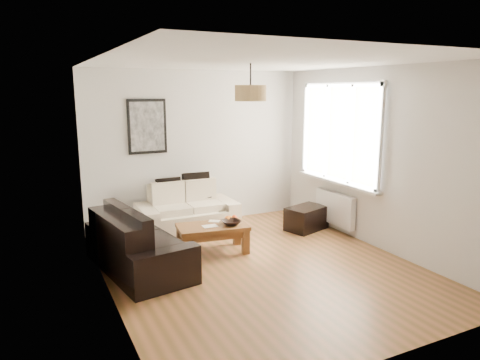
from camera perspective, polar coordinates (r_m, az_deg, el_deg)
name	(u,v)px	position (r m, az deg, el deg)	size (l,w,h in m)	color
floor	(260,267)	(5.89, 2.63, -11.12)	(4.50, 4.50, 0.00)	brown
ceiling	(262,62)	(5.45, 2.89, 15.01)	(3.80, 4.50, 0.00)	white
wall_back	(197,148)	(7.55, -5.55, 4.10)	(3.80, 0.04, 2.60)	silver
wall_front	(397,213)	(3.76, 19.59, -4.03)	(3.80, 0.04, 2.60)	silver
wall_left	(105,183)	(4.91, -17.05, -0.34)	(0.04, 4.50, 2.60)	silver
wall_right	(377,159)	(6.64, 17.26, 2.63)	(0.04, 4.50, 2.60)	silver
window_bay	(340,133)	(7.18, 12.79, 5.90)	(0.14, 1.90, 1.60)	white
radiator	(335,208)	(7.37, 12.12, -3.58)	(0.10, 0.90, 0.52)	white
poster	(147,126)	(7.22, -11.89, 6.77)	(0.62, 0.04, 0.87)	black
pendant_shade	(250,93)	(5.70, 1.36, 11.15)	(0.40, 0.40, 0.20)	tan
loveseat_cream	(187,209)	(7.17, -6.83, -3.79)	(1.54, 0.84, 0.77)	beige
sofa_leather	(139,241)	(5.83, -12.95, -7.73)	(1.72, 0.84, 0.75)	black
coffee_table	(213,239)	(6.34, -3.55, -7.55)	(0.98, 0.53, 0.40)	brown
ottoman	(306,218)	(7.41, 8.56, -4.89)	(0.67, 0.43, 0.38)	black
cushion_left	(169,190)	(7.20, -9.14, -1.28)	(0.39, 0.12, 0.39)	black
cushion_right	(197,186)	(7.34, -5.62, -0.75)	(0.44, 0.14, 0.44)	black
fruit_bowl	(231,222)	(6.28, -1.15, -5.48)	(0.27, 0.27, 0.07)	black
orange_a	(230,218)	(6.45, -1.27, -4.95)	(0.07, 0.07, 0.07)	orange
orange_b	(234,218)	(6.47, -0.74, -4.90)	(0.09, 0.09, 0.09)	#DA4512
orange_c	(228,219)	(6.41, -1.62, -5.05)	(0.09, 0.09, 0.09)	orange
papers	(210,226)	(6.22, -3.90, -5.95)	(0.20, 0.14, 0.01)	white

